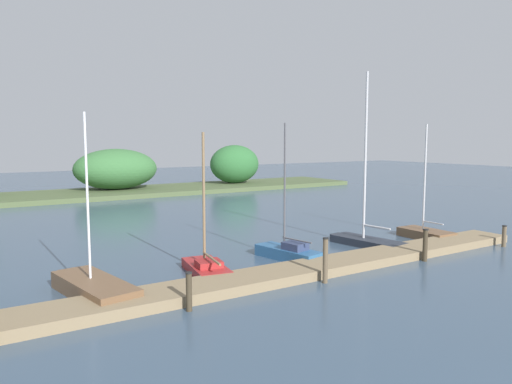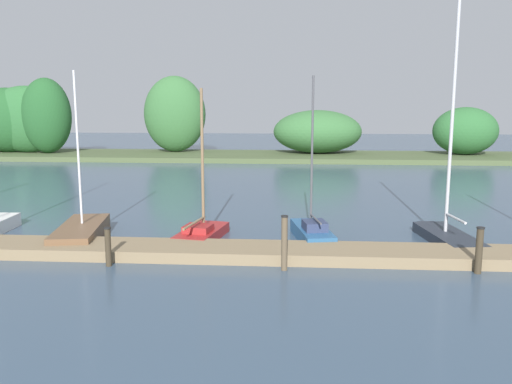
{
  "view_description": "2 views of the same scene",
  "coord_description": "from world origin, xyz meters",
  "px_view_note": "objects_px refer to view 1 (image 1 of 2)",
  "views": [
    {
      "loc": [
        -8.08,
        -1.29,
        5.03
      ],
      "look_at": [
        2.69,
        15.52,
        2.84
      ],
      "focal_mm": 33.87,
      "sensor_mm": 36.0,
      "label": 1
    },
    {
      "loc": [
        3.14,
        -3.48,
        4.8
      ],
      "look_at": [
        1.87,
        13.81,
        1.87
      ],
      "focal_mm": 37.19,
      "sensor_mm": 36.0,
      "label": 2
    }
  ],
  "objects_px": {
    "sailboat_3": "(206,265)",
    "sailboat_5": "(365,237)",
    "mooring_piling_4": "(425,245)",
    "mooring_piling_2": "(189,291)",
    "sailboat_6": "(424,232)",
    "mooring_piling_3": "(325,260)",
    "sailboat_4": "(287,251)",
    "sailboat_2": "(92,286)",
    "mooring_piling_5": "(504,236)"
  },
  "relations": [
    {
      "from": "sailboat_3",
      "to": "sailboat_5",
      "type": "bearing_deg",
      "value": -78.5
    },
    {
      "from": "mooring_piling_4",
      "to": "sailboat_3",
      "type": "bearing_deg",
      "value": 159.02
    },
    {
      "from": "mooring_piling_2",
      "to": "mooring_piling_4",
      "type": "distance_m",
      "value": 10.7
    },
    {
      "from": "sailboat_6",
      "to": "mooring_piling_3",
      "type": "bearing_deg",
      "value": 110.62
    },
    {
      "from": "sailboat_3",
      "to": "mooring_piling_2",
      "type": "bearing_deg",
      "value": 156.46
    },
    {
      "from": "sailboat_4",
      "to": "sailboat_6",
      "type": "bearing_deg",
      "value": -102.8
    },
    {
      "from": "sailboat_3",
      "to": "mooring_piling_2",
      "type": "relative_size",
      "value": 4.49
    },
    {
      "from": "sailboat_2",
      "to": "sailboat_3",
      "type": "bearing_deg",
      "value": -94.93
    },
    {
      "from": "sailboat_5",
      "to": "mooring_piling_5",
      "type": "bearing_deg",
      "value": -133.31
    },
    {
      "from": "sailboat_4",
      "to": "sailboat_5",
      "type": "relative_size",
      "value": 0.7
    },
    {
      "from": "sailboat_5",
      "to": "mooring_piling_4",
      "type": "relative_size",
      "value": 6.02
    },
    {
      "from": "sailboat_2",
      "to": "sailboat_6",
      "type": "distance_m",
      "value": 16.63
    },
    {
      "from": "sailboat_2",
      "to": "sailboat_3",
      "type": "height_order",
      "value": "sailboat_2"
    },
    {
      "from": "sailboat_2",
      "to": "sailboat_5",
      "type": "height_order",
      "value": "sailboat_5"
    },
    {
      "from": "sailboat_3",
      "to": "mooring_piling_3",
      "type": "xyz_separation_m",
      "value": [
        2.98,
        -3.36,
        0.51
      ]
    },
    {
      "from": "sailboat_4",
      "to": "mooring_piling_2",
      "type": "bearing_deg",
      "value": 108.67
    },
    {
      "from": "sailboat_5",
      "to": "mooring_piling_2",
      "type": "bearing_deg",
      "value": 100.14
    },
    {
      "from": "mooring_piling_2",
      "to": "mooring_piling_4",
      "type": "height_order",
      "value": "mooring_piling_4"
    },
    {
      "from": "sailboat_6",
      "to": "mooring_piling_4",
      "type": "xyz_separation_m",
      "value": [
        -3.89,
        -3.11,
        0.38
      ]
    },
    {
      "from": "mooring_piling_2",
      "to": "sailboat_6",
      "type": "bearing_deg",
      "value": 12.39
    },
    {
      "from": "sailboat_3",
      "to": "mooring_piling_2",
      "type": "height_order",
      "value": "sailboat_3"
    },
    {
      "from": "sailboat_2",
      "to": "sailboat_6",
      "type": "relative_size",
      "value": 1.02
    },
    {
      "from": "mooring_piling_4",
      "to": "sailboat_4",
      "type": "bearing_deg",
      "value": 143.76
    },
    {
      "from": "mooring_piling_4",
      "to": "sailboat_6",
      "type": "bearing_deg",
      "value": 38.66
    },
    {
      "from": "sailboat_4",
      "to": "mooring_piling_3",
      "type": "bearing_deg",
      "value": 154.68
    },
    {
      "from": "sailboat_4",
      "to": "mooring_piling_5",
      "type": "height_order",
      "value": "sailboat_4"
    },
    {
      "from": "sailboat_3",
      "to": "mooring_piling_4",
      "type": "xyz_separation_m",
      "value": [
        8.48,
        -3.25,
        0.38
      ]
    },
    {
      "from": "sailboat_6",
      "to": "mooring_piling_4",
      "type": "relative_size",
      "value": 4.29
    },
    {
      "from": "sailboat_6",
      "to": "mooring_piling_5",
      "type": "xyz_separation_m",
      "value": [
        1.47,
        -3.36,
        0.21
      ]
    },
    {
      "from": "sailboat_6",
      "to": "mooring_piling_3",
      "type": "height_order",
      "value": "sailboat_6"
    },
    {
      "from": "sailboat_2",
      "to": "sailboat_3",
      "type": "xyz_separation_m",
      "value": [
        4.26,
        0.36,
        0.0
      ]
    },
    {
      "from": "mooring_piling_2",
      "to": "mooring_piling_5",
      "type": "xyz_separation_m",
      "value": [
        16.06,
        -0.15,
        -0.08
      ]
    },
    {
      "from": "sailboat_2",
      "to": "mooring_piling_3",
      "type": "distance_m",
      "value": 7.86
    },
    {
      "from": "sailboat_2",
      "to": "mooring_piling_4",
      "type": "bearing_deg",
      "value": -112.51
    },
    {
      "from": "sailboat_3",
      "to": "mooring_piling_5",
      "type": "relative_size",
      "value": 5.19
    },
    {
      "from": "mooring_piling_2",
      "to": "sailboat_4",
      "type": "bearing_deg",
      "value": 29.66
    },
    {
      "from": "sailboat_3",
      "to": "sailboat_5",
      "type": "distance_m",
      "value": 8.55
    },
    {
      "from": "mooring_piling_4",
      "to": "mooring_piling_5",
      "type": "relative_size",
      "value": 1.33
    },
    {
      "from": "sailboat_4",
      "to": "mooring_piling_3",
      "type": "xyz_separation_m",
      "value": [
        -0.89,
        -3.49,
        0.48
      ]
    },
    {
      "from": "sailboat_5",
      "to": "mooring_piling_4",
      "type": "height_order",
      "value": "sailboat_5"
    },
    {
      "from": "sailboat_2",
      "to": "mooring_piling_4",
      "type": "xyz_separation_m",
      "value": [
        12.74,
        -2.9,
        0.38
      ]
    },
    {
      "from": "sailboat_6",
      "to": "mooring_piling_5",
      "type": "height_order",
      "value": "sailboat_6"
    },
    {
      "from": "mooring_piling_3",
      "to": "sailboat_4",
      "type": "bearing_deg",
      "value": 75.67
    },
    {
      "from": "sailboat_5",
      "to": "mooring_piling_3",
      "type": "bearing_deg",
      "value": 114.57
    },
    {
      "from": "mooring_piling_4",
      "to": "sailboat_2",
      "type": "bearing_deg",
      "value": 167.19
    },
    {
      "from": "sailboat_5",
      "to": "mooring_piling_5",
      "type": "height_order",
      "value": "sailboat_5"
    },
    {
      "from": "sailboat_2",
      "to": "mooring_piling_2",
      "type": "xyz_separation_m",
      "value": [
        2.04,
        -2.99,
        0.29
      ]
    },
    {
      "from": "sailboat_3",
      "to": "mooring_piling_2",
      "type": "xyz_separation_m",
      "value": [
        -2.22,
        -3.35,
        0.29
      ]
    },
    {
      "from": "sailboat_5",
      "to": "sailboat_6",
      "type": "xyz_separation_m",
      "value": [
        3.82,
        -0.36,
        -0.11
      ]
    },
    {
      "from": "sailboat_6",
      "to": "mooring_piling_5",
      "type": "distance_m",
      "value": 3.67
    }
  ]
}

